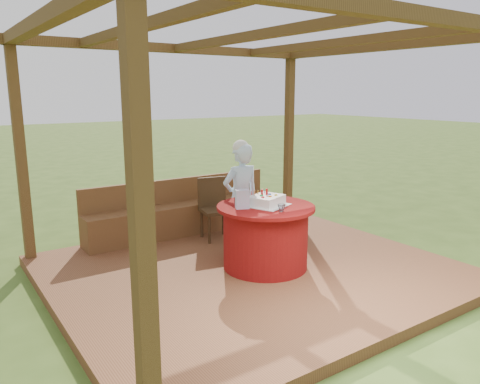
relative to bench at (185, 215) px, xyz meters
name	(u,v)px	position (x,y,z in m)	size (l,w,h in m)	color
ground	(252,276)	(0.00, -1.72, -0.38)	(60.00, 60.00, 0.00)	#39551C
deck	(252,272)	(0.00, -1.72, -0.32)	(4.50, 4.00, 0.12)	brown
pergola	(253,71)	(0.00, -1.72, 2.02)	(4.50, 4.00, 2.72)	brown
bench	(185,215)	(0.00, 0.00, 0.00)	(3.00, 0.42, 0.80)	brown
table	(265,236)	(0.14, -1.80, 0.12)	(1.15, 1.15, 0.76)	maroon
chair	(215,205)	(0.25, -0.46, 0.21)	(0.49, 0.49, 0.87)	#3C2613
elderly_woman	(241,197)	(0.22, -1.17, 0.47)	(0.53, 0.36, 1.47)	#A5D2F5
birthday_cake	(266,200)	(0.15, -1.80, 0.55)	(0.57, 0.57, 0.19)	white
gift_bag	(242,199)	(-0.17, -1.76, 0.60)	(0.15, 0.10, 0.22)	#E494C5
drinking_glass	(281,208)	(0.12, -2.12, 0.54)	(0.09, 0.09, 0.08)	white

